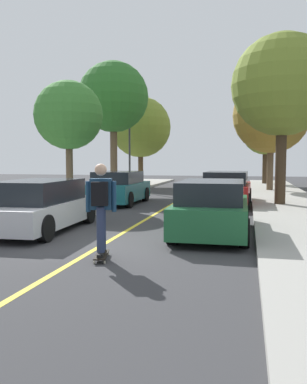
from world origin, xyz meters
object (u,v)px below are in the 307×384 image
(street_tree_left_near, at_px, (113,97))
(street_tree_right_nearest, at_px, (283,86))
(parked_car_right_near, at_px, (226,189))
(skateboard, at_px, (102,255))
(street_tree_left_far, at_px, (141,127))
(parked_car_left_near, at_px, (118,188))
(fire_hydrant, at_px, (23,205))
(street_tree_right_near, at_px, (271,115))
(street_tree_left_nearest, at_px, (69,116))
(parked_car_right_nearest, at_px, (212,209))
(streetlamp, at_px, (129,134))
(parked_car_left_nearest, at_px, (40,206))
(street_tree_right_far, at_px, (266,131))
(skateboarder, at_px, (101,203))

(street_tree_left_near, distance_m, street_tree_right_nearest, 10.47)
(parked_car_right_near, bearing_deg, skateboard, -100.48)
(street_tree_left_far, distance_m, skateboard, 22.43)
(parked_car_left_near, bearing_deg, parked_car_right_near, 5.12)
(skateboard, bearing_deg, fire_hydrant, 134.14)
(street_tree_left_near, distance_m, street_tree_right_near, 9.17)
(street_tree_left_nearest, relative_size, street_tree_right_nearest, 0.77)
(parked_car_right_nearest, bearing_deg, parked_car_left_near, 124.71)
(street_tree_right_nearest, distance_m, streetlamp, 11.43)
(parked_car_left_nearest, bearing_deg, parked_car_left_near, 90.00)
(parked_car_right_near, distance_m, street_tree_right_near, 8.81)
(street_tree_left_nearest, height_order, street_tree_right_far, street_tree_right_far)
(parked_car_left_nearest, distance_m, street_tree_left_far, 19.27)
(parked_car_right_nearest, bearing_deg, fire_hydrant, 167.20)
(street_tree_right_near, bearing_deg, parked_car_left_nearest, -114.09)
(street_tree_right_far, bearing_deg, skateboard, -99.25)
(parked_car_right_nearest, bearing_deg, street_tree_right_near, 81.77)
(street_tree_left_far, distance_m, street_tree_right_near, 9.63)
(streetlamp, bearing_deg, parked_car_right_near, -49.33)
(parked_car_left_nearest, bearing_deg, streetlamp, 96.80)
(street_tree_left_far, bearing_deg, street_tree_right_far, 18.12)
(street_tree_right_nearest, bearing_deg, street_tree_right_near, 90.00)
(parked_car_right_near, distance_m, skateboard, 10.18)
(fire_hydrant, bearing_deg, street_tree_right_far, 67.74)
(street_tree_right_near, bearing_deg, parked_car_right_near, -105.49)
(parked_car_right_nearest, xyz_separation_m, street_tree_right_near, (2.12, 14.69, 3.78))
(streetlamp, height_order, skateboard, streetlamp)
(street_tree_left_near, relative_size, skateboard, 8.46)
(fire_hydrant, bearing_deg, parked_car_left_nearest, -48.18)
(parked_car_left_nearest, xyz_separation_m, street_tree_left_nearest, (-2.12, 6.61, 3.12))
(parked_car_left_near, distance_m, street_tree_right_far, 16.59)
(street_tree_right_near, distance_m, fire_hydrant, 16.13)
(fire_hydrant, distance_m, streetlamp, 13.34)
(street_tree_left_nearest, bearing_deg, street_tree_right_near, 43.48)
(street_tree_left_far, xyz_separation_m, skateboard, (4.85, -21.50, -4.14))
(parked_car_right_nearest, relative_size, street_tree_left_near, 0.56)
(parked_car_right_near, bearing_deg, street_tree_left_near, 141.23)
(parked_car_left_near, relative_size, skateboarder, 2.35)
(parked_car_left_near, height_order, street_tree_left_far, street_tree_left_far)
(parked_car_right_nearest, bearing_deg, skateboard, -121.85)
(parked_car_left_nearest, bearing_deg, parked_car_right_nearest, 3.71)
(parked_car_right_nearest, height_order, skateboarder, skateboarder)
(parked_car_left_near, relative_size, street_tree_right_far, 0.71)
(parked_car_right_near, bearing_deg, street_tree_right_near, 74.51)
(parked_car_right_near, bearing_deg, parked_car_left_nearest, -122.03)
(skateboard, bearing_deg, parked_car_right_nearest, 58.15)
(parked_car_right_nearest, relative_size, skateboard, 4.73)
(street_tree_left_nearest, bearing_deg, skateboard, -62.43)
(streetlamp, distance_m, skateboard, 18.24)
(parked_car_left_near, height_order, street_tree_right_nearest, street_tree_right_nearest)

